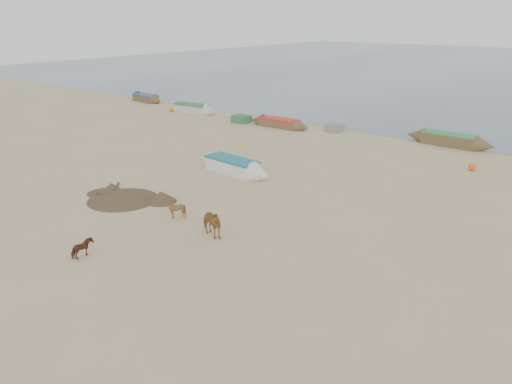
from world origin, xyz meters
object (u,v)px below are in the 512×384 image
Objects in this scene: calf_right at (83,249)px; calf_front at (175,209)px; near_canoe at (232,166)px; cow_adult at (210,223)px.

calf_front is at bearing -24.24° from calf_right.
calf_right is 11.85m from near_canoe.
cow_adult is 1.68× the size of calf_front.
cow_adult is at bearing -49.96° from near_canoe.
near_canoe is (-2.62, 11.56, 0.06)m from calf_right.
cow_adult is 1.99× the size of calf_right.
cow_adult reaches higher than near_canoe.
calf_front reaches higher than near_canoe.
calf_front is at bearing 95.55° from cow_adult.
calf_front is 4.79m from calf_right.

